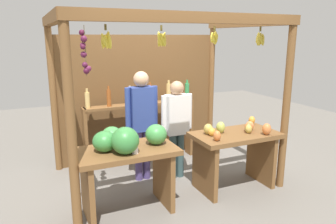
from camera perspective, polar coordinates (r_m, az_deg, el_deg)
name	(u,v)px	position (r m, az deg, el deg)	size (l,w,h in m)	color
ground_plane	(163,177)	(4.92, -0.92, -11.44)	(12.00, 12.00, 0.00)	slate
market_stall	(151,83)	(4.90, -3.00, 5.13)	(2.90, 2.00, 2.32)	brown
fruit_counter_left	(126,155)	(3.77, -7.48, -7.62)	(1.17, 0.68, 1.09)	brown
fruit_counter_right	(235,147)	(4.48, 11.81, -6.14)	(1.17, 0.65, 0.94)	brown
bottle_shelf_unit	(141,116)	(5.25, -4.76, -0.65)	(1.86, 0.22, 1.35)	brown
vendor_man	(142,116)	(4.55, -4.68, -0.78)	(0.48, 0.22, 1.59)	#50417D
vendor_woman	(177,122)	(4.63, 1.56, -1.75)	(0.48, 0.20, 1.45)	#344D4E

